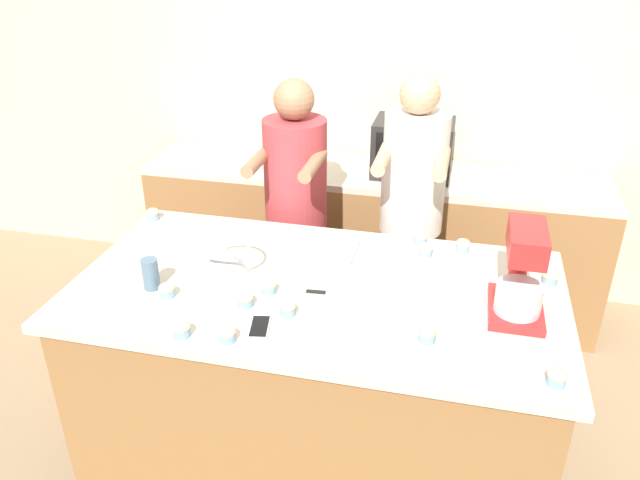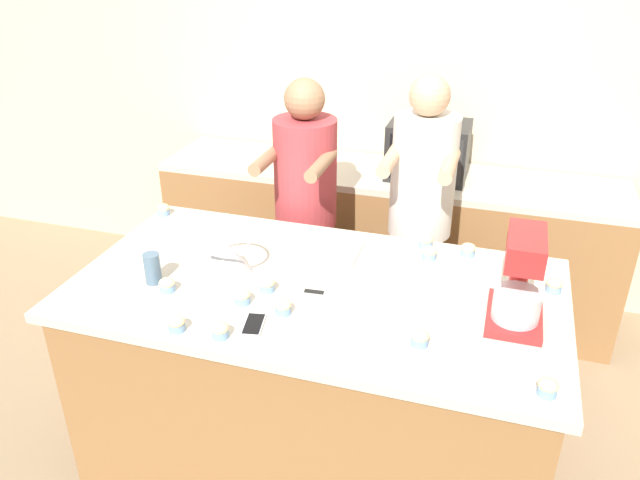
{
  "view_description": "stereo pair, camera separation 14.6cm",
  "coord_description": "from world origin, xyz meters",
  "px_view_note": "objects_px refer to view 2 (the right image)",
  "views": [
    {
      "loc": [
        0.52,
        -2.1,
        2.27
      ],
      "look_at": [
        0.0,
        0.05,
        1.13
      ],
      "focal_mm": 35.0,
      "sensor_mm": 36.0,
      "label": 1
    },
    {
      "loc": [
        0.66,
        -2.07,
        2.27
      ],
      "look_at": [
        0.0,
        0.05,
        1.13
      ],
      "focal_mm": 35.0,
      "sensor_mm": 36.0,
      "label": 2
    }
  ],
  "objects_px": {
    "baking_tray": "(322,248)",
    "cupcake_5": "(163,209)",
    "cupcake_6": "(176,324)",
    "cupcake_12": "(167,285)",
    "mixing_bowl": "(225,256)",
    "cupcake_1": "(554,285)",
    "cupcake_11": "(426,241)",
    "person_right": "(419,230)",
    "drinking_glass": "(153,268)",
    "cupcake_2": "(468,250)",
    "cupcake_0": "(220,330)",
    "cupcake_10": "(548,387)",
    "stand_mixer": "(520,283)",
    "cupcake_8": "(429,253)",
    "cupcake_9": "(283,307)",
    "cell_phone": "(254,325)",
    "microwave_oven": "(428,150)",
    "cupcake_4": "(242,297)",
    "cupcake_7": "(420,338)",
    "cupcake_3": "(267,285)",
    "knife": "(328,293)",
    "person_left": "(306,221)"
  },
  "relations": [
    {
      "from": "mixing_bowl",
      "to": "microwave_oven",
      "type": "xyz_separation_m",
      "value": [
        0.62,
        1.47,
        0.04
      ]
    },
    {
      "from": "cupcake_4",
      "to": "cupcake_11",
      "type": "height_order",
      "value": "same"
    },
    {
      "from": "baking_tray",
      "to": "cupcake_3",
      "type": "bearing_deg",
      "value": -106.38
    },
    {
      "from": "cupcake_2",
      "to": "cupcake_3",
      "type": "distance_m",
      "value": 0.91
    },
    {
      "from": "cupcake_12",
      "to": "cupcake_4",
      "type": "bearing_deg",
      "value": 1.41
    },
    {
      "from": "microwave_oven",
      "to": "cupcake_5",
      "type": "height_order",
      "value": "microwave_oven"
    },
    {
      "from": "cupcake_4",
      "to": "cupcake_12",
      "type": "height_order",
      "value": "same"
    },
    {
      "from": "cupcake_0",
      "to": "person_right",
      "type": "bearing_deg",
      "value": 66.94
    },
    {
      "from": "cupcake_3",
      "to": "cupcake_10",
      "type": "relative_size",
      "value": 1.0
    },
    {
      "from": "cupcake_2",
      "to": "baking_tray",
      "type": "bearing_deg",
      "value": -165.75
    },
    {
      "from": "cupcake_2",
      "to": "cupcake_8",
      "type": "relative_size",
      "value": 1.0
    },
    {
      "from": "mixing_bowl",
      "to": "cupcake_4",
      "type": "relative_size",
      "value": 3.73
    },
    {
      "from": "drinking_glass",
      "to": "cupcake_4",
      "type": "distance_m",
      "value": 0.41
    },
    {
      "from": "cupcake_5",
      "to": "cupcake_0",
      "type": "bearing_deg",
      "value": -50.05
    },
    {
      "from": "baking_tray",
      "to": "microwave_oven",
      "type": "distance_m",
      "value": 1.2
    },
    {
      "from": "cell_phone",
      "to": "drinking_glass",
      "type": "distance_m",
      "value": 0.54
    },
    {
      "from": "drinking_glass",
      "to": "cupcake_2",
      "type": "bearing_deg",
      "value": 26.93
    },
    {
      "from": "cupcake_10",
      "to": "person_right",
      "type": "bearing_deg",
      "value": 116.31
    },
    {
      "from": "cell_phone",
      "to": "cupcake_6",
      "type": "relative_size",
      "value": 2.41
    },
    {
      "from": "cupcake_5",
      "to": "stand_mixer",
      "type": "bearing_deg",
      "value": -14.41
    },
    {
      "from": "cupcake_6",
      "to": "cupcake_7",
      "type": "bearing_deg",
      "value": 11.56
    },
    {
      "from": "cupcake_6",
      "to": "cupcake_12",
      "type": "xyz_separation_m",
      "value": [
        -0.17,
        0.23,
        0.0
      ]
    },
    {
      "from": "person_left",
      "to": "cupcake_6",
      "type": "xyz_separation_m",
      "value": [
        -0.08,
        -1.22,
        0.14
      ]
    },
    {
      "from": "person_left",
      "to": "cupcake_7",
      "type": "distance_m",
      "value": 1.31
    },
    {
      "from": "cupcake_0",
      "to": "cupcake_10",
      "type": "relative_size",
      "value": 1.0
    },
    {
      "from": "baking_tray",
      "to": "cupcake_9",
      "type": "relative_size",
      "value": 5.24
    },
    {
      "from": "cupcake_1",
      "to": "microwave_oven",
      "type": "bearing_deg",
      "value": 119.67
    },
    {
      "from": "cell_phone",
      "to": "cupcake_2",
      "type": "relative_size",
      "value": 2.41
    },
    {
      "from": "person_right",
      "to": "cell_phone",
      "type": "bearing_deg",
      "value": -111.06
    },
    {
      "from": "stand_mixer",
      "to": "cupcake_8",
      "type": "relative_size",
      "value": 5.62
    },
    {
      "from": "cupcake_1",
      "to": "cupcake_5",
      "type": "bearing_deg",
      "value": 174.27
    },
    {
      "from": "cupcake_8",
      "to": "person_left",
      "type": "bearing_deg",
      "value": 149.49
    },
    {
      "from": "microwave_oven",
      "to": "cupcake_3",
      "type": "bearing_deg",
      "value": -104.73
    },
    {
      "from": "cupcake_1",
      "to": "cupcake_6",
      "type": "bearing_deg",
      "value": -152.41
    },
    {
      "from": "cell_phone",
      "to": "cupcake_4",
      "type": "xyz_separation_m",
      "value": [
        -0.1,
        0.13,
        0.02
      ]
    },
    {
      "from": "person_right",
      "to": "cupcake_12",
      "type": "xyz_separation_m",
      "value": [
        -0.85,
        -1.0,
        0.1
      ]
    },
    {
      "from": "cupcake_2",
      "to": "cupcake_9",
      "type": "distance_m",
      "value": 0.91
    },
    {
      "from": "mixing_bowl",
      "to": "cupcake_1",
      "type": "bearing_deg",
      "value": 11.24
    },
    {
      "from": "cupcake_4",
      "to": "cupcake_9",
      "type": "xyz_separation_m",
      "value": [
        0.17,
        -0.02,
        0.0
      ]
    },
    {
      "from": "mixing_bowl",
      "to": "knife",
      "type": "height_order",
      "value": "mixing_bowl"
    },
    {
      "from": "drinking_glass",
      "to": "cupcake_7",
      "type": "distance_m",
      "value": 1.11
    },
    {
      "from": "person_right",
      "to": "baking_tray",
      "type": "xyz_separation_m",
      "value": [
        -0.36,
        -0.5,
        0.09
      ]
    },
    {
      "from": "cupcake_11",
      "to": "person_right",
      "type": "bearing_deg",
      "value": 103.43
    },
    {
      "from": "mixing_bowl",
      "to": "cupcake_12",
      "type": "distance_m",
      "value": 0.26
    },
    {
      "from": "baking_tray",
      "to": "cupcake_5",
      "type": "relative_size",
      "value": 5.24
    },
    {
      "from": "cupcake_7",
      "to": "cupcake_9",
      "type": "height_order",
      "value": "same"
    },
    {
      "from": "stand_mixer",
      "to": "cupcake_4",
      "type": "bearing_deg",
      "value": -169.21
    },
    {
      "from": "person_right",
      "to": "cupcake_11",
      "type": "distance_m",
      "value": 0.34
    },
    {
      "from": "mixing_bowl",
      "to": "cupcake_1",
      "type": "relative_size",
      "value": 3.73
    },
    {
      "from": "cell_phone",
      "to": "cupcake_10",
      "type": "xyz_separation_m",
      "value": [
        1.02,
        -0.07,
        0.02
      ]
    }
  ]
}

